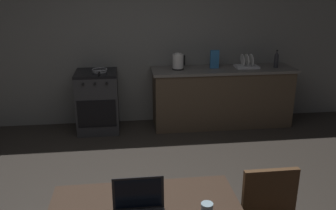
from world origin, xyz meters
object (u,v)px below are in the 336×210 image
(bottle, at_px, (276,59))
(frying_pan, at_px, (100,70))
(cereal_box, at_px, (215,59))
(dish_rack, at_px, (247,64))
(stove_oven, at_px, (98,101))
(electric_kettle, at_px, (178,62))

(bottle, xyz_separation_m, frying_pan, (-2.65, 0.02, -0.10))
(bottle, height_order, cereal_box, cereal_box)
(frying_pan, distance_m, cereal_box, 1.71)
(dish_rack, bearing_deg, bottle, -6.45)
(frying_pan, height_order, cereal_box, cereal_box)
(stove_oven, relative_size, dish_rack, 2.64)
(stove_oven, height_order, dish_rack, dish_rack)
(frying_pan, bearing_deg, bottle, -0.43)
(stove_oven, xyz_separation_m, frying_pan, (0.06, -0.03, 0.47))
(stove_oven, height_order, electric_kettle, electric_kettle)
(bottle, bearing_deg, cereal_box, 175.75)
(cereal_box, bearing_deg, stove_oven, -179.27)
(stove_oven, xyz_separation_m, cereal_box, (1.76, 0.02, 0.59))
(bottle, height_order, dish_rack, bottle)
(frying_pan, relative_size, cereal_box, 1.45)
(electric_kettle, bearing_deg, bottle, -1.91)
(frying_pan, bearing_deg, electric_kettle, 1.50)
(cereal_box, bearing_deg, electric_kettle, -177.94)
(electric_kettle, relative_size, dish_rack, 0.72)
(electric_kettle, xyz_separation_m, cereal_box, (0.56, 0.02, 0.02))
(dish_rack, bearing_deg, cereal_box, 177.71)
(cereal_box, distance_m, dish_rack, 0.51)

